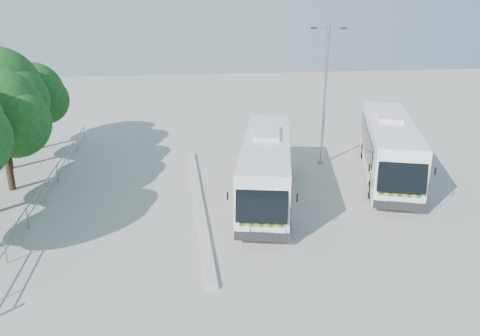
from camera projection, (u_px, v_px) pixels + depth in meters
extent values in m
plane|color=#989893|center=(250.00, 215.00, 22.26)|extent=(100.00, 100.00, 0.00)
cube|color=#B2B2AD|center=(199.00, 200.00, 23.79)|extent=(0.40, 16.00, 0.15)
cylinder|color=gray|center=(48.00, 178.00, 24.32)|extent=(0.06, 22.00, 0.06)
cylinder|color=gray|center=(49.00, 185.00, 24.45)|extent=(0.06, 22.00, 0.06)
cylinder|color=gray|center=(82.00, 137.00, 33.83)|extent=(0.06, 0.06, 1.00)
cylinder|color=#382314|center=(8.00, 163.00, 24.87)|extent=(0.36, 0.36, 3.04)
sphere|color=#103C14|center=(0.00, 112.00, 23.97)|extent=(4.42, 4.42, 4.42)
sphere|color=#103C14|center=(15.00, 123.00, 23.72)|extent=(3.59, 3.59, 3.59)
cylinder|color=#382314|center=(6.00, 142.00, 28.10)|extent=(0.36, 0.36, 3.43)
sphere|color=#103C14|center=(13.00, 101.00, 26.81)|extent=(4.06, 4.06, 4.06)
cylinder|color=#382314|center=(39.00, 128.00, 32.52)|extent=(0.36, 0.36, 2.77)
sphere|color=#103C14|center=(33.00, 92.00, 31.70)|extent=(4.03, 4.03, 4.03)
sphere|color=#103C14|center=(44.00, 100.00, 31.47)|extent=(3.28, 3.28, 3.28)
sphere|color=#103C14|center=(25.00, 84.00, 32.04)|extent=(3.02, 3.02, 3.02)
cube|color=silver|center=(266.00, 165.00, 23.88)|extent=(4.72, 11.19, 2.79)
cube|color=black|center=(262.00, 201.00, 18.58)|extent=(2.14, 0.88, 1.77)
cube|color=black|center=(244.00, 155.00, 24.38)|extent=(2.04, 8.55, 1.00)
cube|color=black|center=(289.00, 156.00, 24.20)|extent=(2.04, 8.55, 1.00)
cube|color=#0D5D17|center=(243.00, 176.00, 23.89)|extent=(2.19, 9.26, 0.26)
cylinder|color=black|center=(240.00, 216.00, 21.02)|extent=(0.47, 0.95, 0.91)
cylinder|color=black|center=(286.00, 218.00, 20.85)|extent=(0.47, 0.95, 0.91)
cylinder|color=black|center=(250.00, 168.00, 27.30)|extent=(0.47, 0.95, 0.91)
cylinder|color=black|center=(285.00, 169.00, 27.14)|extent=(0.47, 0.95, 0.91)
cube|color=white|center=(388.00, 146.00, 26.94)|extent=(6.02, 11.64, 2.92)
cube|color=black|center=(403.00, 173.00, 21.46)|extent=(2.22, 1.13, 1.86)
cube|color=black|center=(366.00, 136.00, 27.58)|extent=(3.05, 8.70, 1.05)
cube|color=black|center=(409.00, 138.00, 27.15)|extent=(3.05, 8.70, 1.05)
cube|color=#0D5C20|center=(366.00, 155.00, 27.07)|extent=(3.28, 9.42, 0.27)
cylinder|color=black|center=(372.00, 189.00, 24.09)|extent=(0.58, 1.00, 0.96)
cylinder|color=black|center=(416.00, 192.00, 23.71)|extent=(0.58, 1.00, 0.96)
cylinder|color=black|center=(364.00, 151.00, 30.59)|extent=(0.58, 1.00, 0.96)
cylinder|color=black|center=(398.00, 152.00, 30.20)|extent=(0.58, 1.00, 0.96)
cylinder|color=#979AA0|center=(325.00, 97.00, 28.20)|extent=(0.21, 0.21, 8.49)
cylinder|color=#979AA0|center=(329.00, 27.00, 26.89)|extent=(1.66, 0.55, 0.08)
cube|color=black|center=(314.00, 28.00, 27.01)|extent=(0.41, 0.29, 0.13)
cube|color=black|center=(344.00, 28.00, 26.80)|extent=(0.41, 0.29, 0.13)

